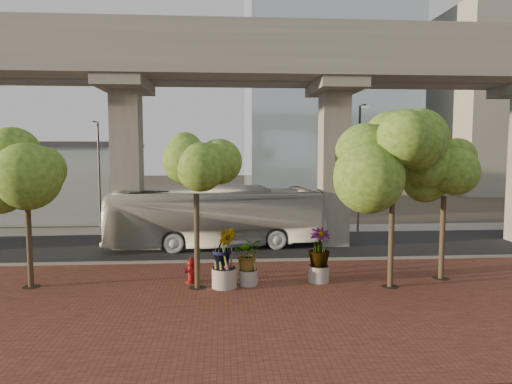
{
  "coord_description": "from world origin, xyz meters",
  "views": [
    {
      "loc": [
        -0.5,
        -24.56,
        5.64
      ],
      "look_at": [
        1.28,
        0.5,
        3.35
      ],
      "focal_mm": 32.0,
      "sensor_mm": 36.0,
      "label": 1
    }
  ],
  "objects": [
    {
      "name": "planter_left",
      "position": [
        -0.5,
        -6.28,
        1.57
      ],
      "size": [
        2.26,
        2.26,
        2.49
      ],
      "color": "#A79F97",
      "rests_on": "ground"
    },
    {
      "name": "planter_right",
      "position": [
        3.53,
        -5.77,
        1.45
      ],
      "size": [
        2.14,
        2.14,
        2.29
      ],
      "color": "#9D958E",
      "rests_on": "ground"
    },
    {
      "name": "streetlamp_east",
      "position": [
        8.57,
        5.38,
        5.01
      ],
      "size": [
        0.42,
        1.24,
        8.58
      ],
      "color": "#2C2C31",
      "rests_on": "ground"
    },
    {
      "name": "midrise_block",
      "position": [
        38.0,
        36.0,
        12.0
      ],
      "size": [
        18.0,
        16.0,
        24.0
      ],
      "primitive_type": "cube",
      "color": "#A19D91",
      "rests_on": "ground"
    },
    {
      "name": "street_tree_far_west",
      "position": [
        -8.41,
        -5.67,
        4.76
      ],
      "size": [
        4.04,
        4.04,
        6.56
      ],
      "color": "#443727",
      "rests_on": "ground"
    },
    {
      "name": "transit_viaduct",
      "position": [
        0.0,
        2.0,
        7.29
      ],
      "size": [
        72.0,
        5.6,
        12.4
      ],
      "color": "gray",
      "rests_on": "ground"
    },
    {
      "name": "far_sidewalk",
      "position": [
        0.0,
        7.5,
        0.03
      ],
      "size": [
        90.0,
        3.0,
        0.06
      ],
      "primitive_type": "cube",
      "color": "gray",
      "rests_on": "ground"
    },
    {
      "name": "asphalt_road",
      "position": [
        0.0,
        2.0,
        0.02
      ],
      "size": [
        90.0,
        8.0,
        0.04
      ],
      "primitive_type": "cube",
      "color": "black",
      "rests_on": "ground"
    },
    {
      "name": "fire_hydrant",
      "position": [
        -1.88,
        -5.5,
        0.58
      ],
      "size": [
        0.54,
        0.49,
        1.09
      ],
      "color": "#660B0C",
      "rests_on": "ground"
    },
    {
      "name": "brick_plaza",
      "position": [
        0.0,
        -8.0,
        0.03
      ],
      "size": [
        70.0,
        13.0,
        0.06
      ],
      "primitive_type": "cube",
      "color": "brown",
      "rests_on": "ground"
    },
    {
      "name": "street_tree_far_east",
      "position": [
        8.95,
        -5.67,
        4.64
      ],
      "size": [
        3.33,
        3.33,
        6.12
      ],
      "color": "#443727",
      "rests_on": "ground"
    },
    {
      "name": "streetlamp_west",
      "position": [
        -9.0,
        7.18,
        4.41
      ],
      "size": [
        0.37,
        1.09,
        7.54
      ],
      "color": "#2C2D31",
      "rests_on": "ground"
    },
    {
      "name": "street_tree_near_west",
      "position": [
        -1.6,
        -6.28,
        4.86
      ],
      "size": [
        3.34,
        3.34,
        6.35
      ],
      "color": "#443727",
      "rests_on": "ground"
    },
    {
      "name": "transit_bus",
      "position": [
        -0.95,
        1.8,
        1.76
      ],
      "size": [
        12.83,
        4.15,
        3.51
      ],
      "primitive_type": "imported",
      "rotation": [
        0.0,
        0.0,
        1.67
      ],
      "color": "silver",
      "rests_on": "ground"
    },
    {
      "name": "street_tree_near_east",
      "position": [
        6.3,
        -6.7,
        5.26
      ],
      "size": [
        4.41,
        4.41,
        7.23
      ],
      "color": "#443727",
      "rests_on": "ground"
    },
    {
      "name": "curb_strip",
      "position": [
        0.0,
        -2.0,
        0.08
      ],
      "size": [
        70.0,
        0.25,
        0.16
      ],
      "primitive_type": "cube",
      "color": "gray",
      "rests_on": "ground"
    },
    {
      "name": "ground",
      "position": [
        0.0,
        0.0,
        0.0
      ],
      "size": [
        160.0,
        160.0,
        0.0
      ],
      "primitive_type": "plane",
      "color": "#383128",
      "rests_on": "ground"
    },
    {
      "name": "planter_front",
      "position": [
        0.5,
        -5.97,
        1.25
      ],
      "size": [
        1.78,
        1.78,
        1.96
      ],
      "color": "#A19D92",
      "rests_on": "ground"
    }
  ]
}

